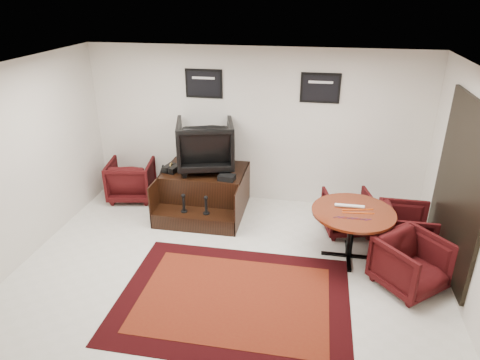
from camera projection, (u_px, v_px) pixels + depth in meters
name	position (u px, v px, depth m)	size (l,w,h in m)	color
ground	(226.00, 277.00, 5.95)	(6.00, 6.00, 0.00)	silver
room_shell	(259.00, 156.00, 5.26)	(6.02, 5.02, 2.81)	silver
area_rug	(234.00, 298.00, 5.53)	(2.95, 2.21, 0.01)	black
shine_podium	(205.00, 192.00, 7.64)	(1.44, 1.48, 0.74)	black
shine_chair	(205.00, 142.00, 7.40)	(0.95, 0.89, 0.98)	black
shoes_pair	(172.00, 168.00, 7.46)	(0.28, 0.33, 0.11)	black
polish_kit	(227.00, 178.00, 7.12)	(0.27, 0.18, 0.09)	black
umbrella_black	(158.00, 185.00, 7.66)	(0.33, 0.12, 0.88)	black
umbrella_hooked	(159.00, 185.00, 7.68)	(0.32, 0.12, 0.86)	black
armchair_side	(131.00, 178.00, 8.03)	(0.80, 0.75, 0.83)	black
meeting_table	(353.00, 217.00, 6.12)	(1.18, 1.18, 0.77)	#48160A
table_chair_back	(347.00, 211.00, 6.93)	(0.72, 0.68, 0.74)	black
table_chair_window	(406.00, 227.00, 6.42)	(0.75, 0.70, 0.77)	black
table_chair_corner	(411.00, 261.00, 5.60)	(0.78, 0.73, 0.81)	black
paper_roll	(350.00, 206.00, 6.17)	(0.05, 0.05, 0.42)	silver
table_clutter	(356.00, 213.00, 6.01)	(0.57, 0.36, 0.01)	#F6530D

